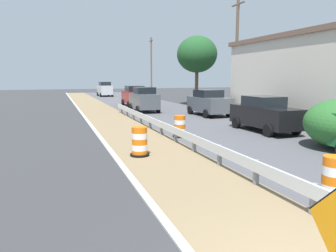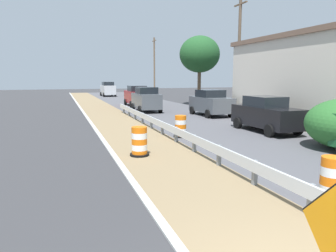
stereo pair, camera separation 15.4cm
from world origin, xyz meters
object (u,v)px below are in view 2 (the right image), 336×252
at_px(car_lead_far_lane, 137,96).
at_px(utility_pole_far, 154,66).
at_px(traffic_barrel_mid, 181,127).
at_px(car_distant_a, 266,114).
at_px(car_trailing_far_lane, 146,99).
at_px(utility_pole_mid, 239,55).
at_px(traffic_barrel_nearest, 332,182).
at_px(car_lead_near_lane, 108,89).
at_px(traffic_barrel_close, 139,143).
at_px(car_trailing_near_lane, 211,103).

xyz_separation_m(car_lead_far_lane, utility_pole_far, (6.82, 16.32, 3.65)).
distance_m(traffic_barrel_mid, car_distant_a, 5.03).
relative_size(car_trailing_far_lane, utility_pole_mid, 0.43).
relative_size(traffic_barrel_nearest, car_lead_far_lane, 0.24).
bearing_deg(traffic_barrel_mid, traffic_barrel_nearest, -87.69).
bearing_deg(traffic_barrel_mid, car_lead_far_lane, 83.65).
bearing_deg(utility_pole_mid, car_distant_a, -112.10).
xyz_separation_m(traffic_barrel_mid, car_distant_a, (5.00, -0.01, 0.47)).
bearing_deg(car_distant_a, traffic_barrel_mid, -90.54).
bearing_deg(traffic_barrel_mid, car_lead_near_lane, 87.39).
xyz_separation_m(traffic_barrel_close, car_lead_far_lane, (4.77, 20.32, 0.55)).
height_order(traffic_barrel_mid, car_trailing_near_lane, car_trailing_near_lane).
bearing_deg(traffic_barrel_nearest, utility_pole_far, 78.83).
distance_m(traffic_barrel_nearest, car_lead_far_lane, 26.22).
relative_size(utility_pole_mid, utility_pole_far, 1.02).
bearing_deg(car_trailing_far_lane, car_trailing_near_lane, -137.28).
height_order(traffic_barrel_close, car_distant_a, car_distant_a).
xyz_separation_m(traffic_barrel_nearest, car_lead_near_lane, (1.26, 44.25, 0.62)).
relative_size(car_lead_far_lane, utility_pole_far, 0.51).
relative_size(car_trailing_far_lane, car_distant_a, 0.91).
bearing_deg(utility_pole_mid, traffic_barrel_close, -134.34).
bearing_deg(car_lead_far_lane, car_trailing_near_lane, -159.59).
relative_size(car_trailing_near_lane, utility_pole_far, 0.45).
height_order(traffic_barrel_nearest, utility_pole_mid, utility_pole_mid).
bearing_deg(car_distant_a, car_lead_near_lane, -174.94).
height_order(traffic_barrel_mid, car_lead_far_lane, car_lead_far_lane).
xyz_separation_m(traffic_barrel_nearest, traffic_barrel_mid, (-0.36, 8.83, -0.01)).
bearing_deg(car_lead_near_lane, car_trailing_near_lane, -173.85).
bearing_deg(car_trailing_far_lane, car_distant_a, -162.85).
bearing_deg(utility_pole_mid, traffic_barrel_nearest, -115.04).
height_order(traffic_barrel_mid, car_distant_a, car_distant_a).
bearing_deg(utility_pole_mid, traffic_barrel_mid, -134.57).
xyz_separation_m(car_lead_far_lane, car_trailing_far_lane, (-0.47, -5.47, 0.01)).
distance_m(traffic_barrel_nearest, traffic_barrel_close, 6.67).
distance_m(car_lead_far_lane, car_distant_a, 17.62).
height_order(car_lead_far_lane, utility_pole_mid, utility_pole_mid).
xyz_separation_m(car_lead_near_lane, utility_pole_far, (7.13, -1.75, 3.58)).
relative_size(traffic_barrel_close, car_lead_far_lane, 0.24).
relative_size(car_lead_near_lane, utility_pole_mid, 0.47).
bearing_deg(car_lead_far_lane, traffic_barrel_mid, 174.44).
relative_size(traffic_barrel_close, car_distant_a, 0.25).
bearing_deg(car_lead_far_lane, car_trailing_far_lane, 175.90).
relative_size(car_lead_near_lane, car_trailing_near_lane, 1.05).
height_order(traffic_barrel_mid, car_lead_near_lane, car_lead_near_lane).
bearing_deg(car_lead_near_lane, traffic_barrel_close, 171.72).
bearing_deg(car_distant_a, car_lead_far_lane, -170.36).
xyz_separation_m(traffic_barrel_close, car_trailing_near_lane, (8.29, 10.44, 0.50)).
bearing_deg(utility_pole_far, car_distant_a, -96.34).
relative_size(traffic_barrel_nearest, car_distant_a, 0.25).
bearing_deg(traffic_barrel_nearest, car_lead_far_lane, 86.56).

